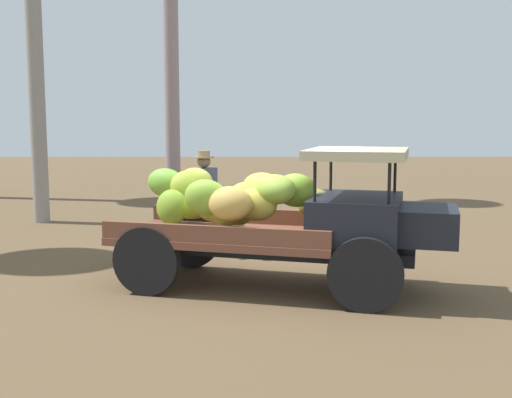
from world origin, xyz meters
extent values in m
plane|color=brown|center=(0.00, 0.00, 0.00)|extent=(60.00, 60.00, 0.00)
cube|color=black|center=(-0.12, -0.18, 0.50)|extent=(3.97, 1.51, 0.16)
cylinder|color=black|center=(1.49, 0.19, 0.45)|extent=(0.90, 0.38, 0.90)
cylinder|color=black|center=(1.05, -1.35, 0.45)|extent=(0.90, 0.38, 0.90)
cylinder|color=black|center=(-1.21, 0.95, 0.45)|extent=(0.90, 0.38, 0.90)
cylinder|color=black|center=(-1.64, -0.59, 0.45)|extent=(0.90, 0.38, 0.90)
cube|color=brown|center=(-0.56, -0.06, 0.68)|extent=(3.35, 2.47, 0.10)
cube|color=brown|center=(-0.34, 0.71, 0.84)|extent=(2.91, 0.89, 0.22)
cube|color=brown|center=(-0.77, -0.83, 0.84)|extent=(2.91, 0.89, 0.22)
cube|color=black|center=(1.08, -0.52, 1.00)|extent=(1.47, 1.76, 0.55)
cube|color=black|center=(1.94, -0.77, 0.95)|extent=(0.96, 1.21, 0.44)
cylinder|color=black|center=(1.68, -0.02, 1.55)|extent=(0.04, 0.04, 0.55)
cylinder|color=black|center=(1.33, -1.26, 1.55)|extent=(0.04, 0.04, 0.55)
cylinder|color=black|center=(0.83, 0.22, 1.55)|extent=(0.04, 0.04, 0.55)
cylinder|color=black|center=(0.48, -1.02, 1.55)|extent=(0.04, 0.04, 0.55)
cube|color=#BEB891|center=(1.08, -0.52, 1.83)|extent=(1.59, 1.79, 0.12)
ellipsoid|color=gold|center=(-0.34, -0.24, 1.23)|extent=(0.60, 0.52, 0.50)
ellipsoid|color=gold|center=(-0.24, -0.50, 1.17)|extent=(0.70, 0.57, 0.45)
ellipsoid|color=#B5C538|center=(-0.60, -0.31, 1.11)|extent=(0.73, 0.74, 0.61)
ellipsoid|color=#94BF3C|center=(-0.45, -0.22, 1.08)|extent=(0.73, 0.75, 0.61)
ellipsoid|color=gold|center=(-0.55, -0.68, 1.21)|extent=(0.78, 0.75, 0.49)
ellipsoid|color=#B9C04A|center=(-1.10, 0.68, 1.36)|extent=(0.70, 0.68, 0.52)
ellipsoid|color=#B6D23F|center=(-1.13, 0.46, 1.02)|extent=(0.68, 0.44, 0.37)
ellipsoid|color=gold|center=(-0.13, -0.12, 1.37)|extent=(0.75, 0.73, 0.43)
ellipsoid|color=#80C03E|center=(-1.54, 0.70, 1.33)|extent=(0.81, 0.77, 0.53)
ellipsoid|color=#8BBE39|center=(-0.86, -0.49, 1.26)|extent=(0.74, 0.73, 0.61)
ellipsoid|color=#BCAF4D|center=(0.59, -0.01, 1.11)|extent=(0.51, 0.48, 0.50)
ellipsoid|color=#8DC039|center=(0.30, -0.34, 1.34)|extent=(0.67, 0.61, 0.52)
ellipsoid|color=#AAC239|center=(-1.19, 0.46, 1.30)|extent=(0.66, 0.64, 0.56)
ellipsoid|color=#84AF2D|center=(-1.38, 0.02, 1.07)|extent=(0.61, 0.58, 0.52)
ellipsoid|color=#91BB3F|center=(0.02, -0.54, 1.37)|extent=(0.76, 0.81, 0.41)
ellipsoid|color=#BCCF46|center=(-0.76, 0.09, 1.08)|extent=(0.71, 0.57, 0.50)
cylinder|color=#836349|center=(-0.94, 1.84, 0.43)|extent=(0.15, 0.15, 0.85)
cylinder|color=#836349|center=(-1.19, 1.89, 0.43)|extent=(0.15, 0.15, 0.85)
cube|color=#49506B|center=(-1.07, 1.86, 1.16)|extent=(0.44, 0.32, 0.61)
cylinder|color=#49506B|center=(-0.99, 1.75, 1.25)|extent=(0.27, 0.40, 0.10)
cylinder|color=#49506B|center=(-1.18, 1.79, 1.25)|extent=(0.37, 0.33, 0.10)
sphere|color=#83684B|center=(-1.07, 1.86, 1.58)|extent=(0.22, 0.22, 0.22)
cylinder|color=#8F7B53|center=(-1.07, 1.86, 1.64)|extent=(0.34, 0.34, 0.02)
cylinder|color=#8F7B53|center=(-1.07, 1.86, 1.70)|extent=(0.20, 0.20, 0.10)
cube|color=#825E45|center=(-1.92, 1.47, 0.24)|extent=(0.66, 0.65, 0.48)
ellipsoid|color=yellow|center=(0.36, 1.78, 0.16)|extent=(0.66, 0.67, 0.31)
cylinder|color=gray|center=(-4.94, 5.34, 4.44)|extent=(0.35, 0.35, 8.89)
cylinder|color=gray|center=(-2.59, 10.10, 5.46)|extent=(0.44, 0.44, 10.93)
camera|label=1|loc=(-0.30, -8.58, 2.26)|focal=44.31mm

